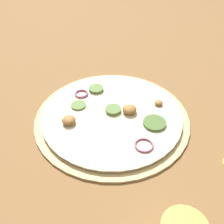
# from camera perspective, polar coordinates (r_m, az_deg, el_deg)

# --- Properties ---
(ground_plane) EXTENTS (3.00, 3.00, 0.00)m
(ground_plane) POSITION_cam_1_polar(r_m,az_deg,el_deg) (0.62, 0.00, -1.39)
(ground_plane) COLOR brown
(pizza) EXTENTS (0.36, 0.36, 0.03)m
(pizza) POSITION_cam_1_polar(r_m,az_deg,el_deg) (0.61, 0.02, -0.87)
(pizza) COLOR #D6B77A
(pizza) RESTS_ON ground_plane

